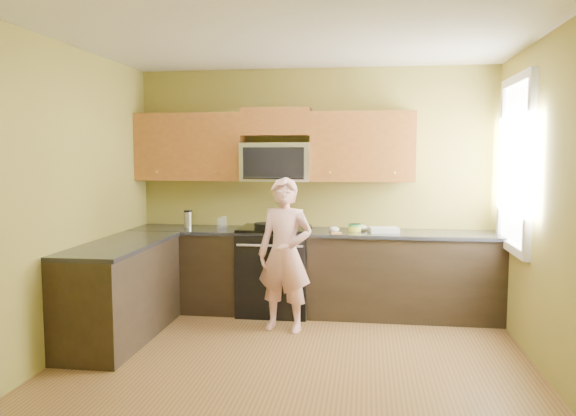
% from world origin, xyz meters
% --- Properties ---
extents(floor, '(4.00, 4.00, 0.00)m').
position_xyz_m(floor, '(0.00, 0.00, 0.00)').
color(floor, brown).
rests_on(floor, ground).
extents(ceiling, '(4.00, 4.00, 0.00)m').
position_xyz_m(ceiling, '(0.00, 0.00, 2.70)').
color(ceiling, white).
rests_on(ceiling, ground).
extents(wall_back, '(4.00, 0.00, 4.00)m').
position_xyz_m(wall_back, '(0.00, 2.00, 1.35)').
color(wall_back, olive).
rests_on(wall_back, ground).
extents(wall_front, '(4.00, 0.00, 4.00)m').
position_xyz_m(wall_front, '(0.00, -2.00, 1.35)').
color(wall_front, olive).
rests_on(wall_front, ground).
extents(wall_left, '(0.00, 4.00, 4.00)m').
position_xyz_m(wall_left, '(-2.00, 0.00, 1.35)').
color(wall_left, olive).
rests_on(wall_left, ground).
extents(wall_right, '(0.00, 4.00, 4.00)m').
position_xyz_m(wall_right, '(2.00, 0.00, 1.35)').
color(wall_right, olive).
rests_on(wall_right, ground).
extents(cabinet_back_run, '(4.00, 0.60, 0.88)m').
position_xyz_m(cabinet_back_run, '(0.00, 1.70, 0.44)').
color(cabinet_back_run, black).
rests_on(cabinet_back_run, floor).
extents(cabinet_left_run, '(0.60, 1.60, 0.88)m').
position_xyz_m(cabinet_left_run, '(-1.70, 0.60, 0.44)').
color(cabinet_left_run, black).
rests_on(cabinet_left_run, floor).
extents(countertop_back, '(4.00, 0.62, 0.04)m').
position_xyz_m(countertop_back, '(0.00, 1.69, 0.90)').
color(countertop_back, black).
rests_on(countertop_back, cabinet_back_run).
extents(countertop_left, '(0.62, 1.60, 0.04)m').
position_xyz_m(countertop_left, '(-1.69, 0.60, 0.90)').
color(countertop_left, black).
rests_on(countertop_left, cabinet_left_run).
extents(stove, '(0.76, 0.65, 0.95)m').
position_xyz_m(stove, '(-0.40, 1.68, 0.47)').
color(stove, black).
rests_on(stove, floor).
extents(microwave, '(0.76, 0.40, 0.42)m').
position_xyz_m(microwave, '(-0.40, 1.80, 1.45)').
color(microwave, silver).
rests_on(microwave, wall_back).
extents(upper_cab_left, '(1.22, 0.33, 0.75)m').
position_xyz_m(upper_cab_left, '(-1.39, 1.83, 1.45)').
color(upper_cab_left, brown).
rests_on(upper_cab_left, wall_back).
extents(upper_cab_right, '(1.12, 0.33, 0.75)m').
position_xyz_m(upper_cab_right, '(0.54, 1.83, 1.45)').
color(upper_cab_right, brown).
rests_on(upper_cab_right, wall_back).
extents(upper_cab_over_mw, '(0.76, 0.33, 0.30)m').
position_xyz_m(upper_cab_over_mw, '(-0.40, 1.83, 2.10)').
color(upper_cab_over_mw, brown).
rests_on(upper_cab_over_mw, wall_back).
extents(window, '(0.06, 1.06, 1.66)m').
position_xyz_m(window, '(1.98, 1.20, 1.65)').
color(window, white).
rests_on(window, wall_right).
extents(woman, '(0.62, 0.47, 1.52)m').
position_xyz_m(woman, '(-0.20, 1.07, 0.76)').
color(woman, '#EF7877').
rests_on(woman, floor).
extents(frying_pan, '(0.41, 0.52, 0.06)m').
position_xyz_m(frying_pan, '(-0.48, 1.57, 0.95)').
color(frying_pan, black).
rests_on(frying_pan, stove).
extents(butter_tub, '(0.16, 0.16, 0.10)m').
position_xyz_m(butter_tub, '(0.47, 1.69, 0.92)').
color(butter_tub, '#FCF742').
rests_on(butter_tub, countertop_back).
extents(toast_slice, '(0.12, 0.12, 0.01)m').
position_xyz_m(toast_slice, '(0.28, 1.47, 0.93)').
color(toast_slice, '#B27F47').
rests_on(toast_slice, countertop_back).
extents(napkin_a, '(0.13, 0.14, 0.06)m').
position_xyz_m(napkin_a, '(0.26, 1.58, 0.95)').
color(napkin_a, silver).
rests_on(napkin_a, countertop_back).
extents(napkin_b, '(0.13, 0.14, 0.07)m').
position_xyz_m(napkin_b, '(0.54, 1.75, 0.95)').
color(napkin_b, silver).
rests_on(napkin_b, countertop_back).
extents(dish_towel, '(0.33, 0.28, 0.05)m').
position_xyz_m(dish_towel, '(0.78, 1.66, 0.95)').
color(dish_towel, white).
rests_on(dish_towel, countertop_back).
extents(travel_mug, '(0.12, 0.12, 0.20)m').
position_xyz_m(travel_mug, '(-1.40, 1.74, 0.92)').
color(travel_mug, silver).
rests_on(travel_mug, countertop_back).
extents(glass_b, '(0.09, 0.09, 0.12)m').
position_xyz_m(glass_b, '(-1.02, 1.86, 0.98)').
color(glass_b, silver).
rests_on(glass_b, countertop_back).
extents(glass_c, '(0.08, 0.08, 0.12)m').
position_xyz_m(glass_c, '(-1.02, 1.70, 0.98)').
color(glass_c, silver).
rests_on(glass_c, countertop_back).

